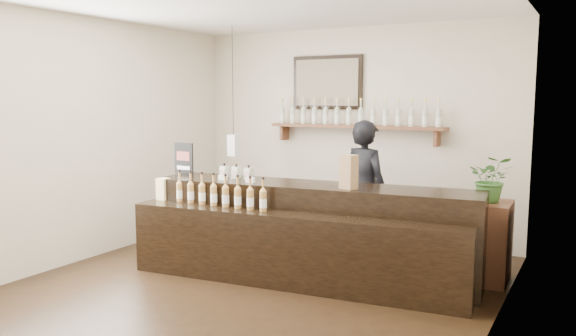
# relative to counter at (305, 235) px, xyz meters

# --- Properties ---
(ground) EXTENTS (5.00, 5.00, 0.00)m
(ground) POSITION_rel_counter_xyz_m (-0.31, -0.57, -0.46)
(ground) COLOR black
(ground) RESTS_ON ground
(room_shell) EXTENTS (5.00, 5.00, 5.00)m
(room_shell) POSITION_rel_counter_xyz_m (-0.31, -0.57, 1.24)
(room_shell) COLOR beige
(room_shell) RESTS_ON ground
(back_wall_decor) EXTENTS (2.66, 0.96, 1.69)m
(back_wall_decor) POSITION_rel_counter_xyz_m (-0.45, 1.80, 1.29)
(back_wall_decor) COLOR brown
(back_wall_decor) RESTS_ON ground
(counter) EXTENTS (3.55, 1.32, 1.14)m
(counter) POSITION_rel_counter_xyz_m (0.00, 0.00, 0.00)
(counter) COLOR black
(counter) RESTS_ON ground
(promo_sign) EXTENTS (0.27, 0.03, 0.37)m
(promo_sign) POSITION_rel_counter_xyz_m (-1.64, 0.05, 0.70)
(promo_sign) COLOR black
(promo_sign) RESTS_ON counter
(paper_bag) EXTENTS (0.19, 0.16, 0.34)m
(paper_bag) POSITION_rel_counter_xyz_m (0.47, 0.04, 0.69)
(paper_bag) COLOR #966D48
(paper_bag) RESTS_ON counter
(tape_dispenser) EXTENTS (0.12, 0.07, 0.10)m
(tape_dispenser) POSITION_rel_counter_xyz_m (0.42, 0.06, 0.56)
(tape_dispenser) COLOR blue
(tape_dispenser) RESTS_ON counter
(side_cabinet) EXTENTS (0.43, 0.58, 0.83)m
(side_cabinet) POSITION_rel_counter_xyz_m (1.69, 0.83, -0.05)
(side_cabinet) COLOR brown
(side_cabinet) RESTS_ON ground
(potted_plant) EXTENTS (0.48, 0.43, 0.48)m
(potted_plant) POSITION_rel_counter_xyz_m (1.69, 0.83, 0.60)
(potted_plant) COLOR #356428
(potted_plant) RESTS_ON side_cabinet
(shopkeeper) EXTENTS (0.77, 0.62, 1.84)m
(shopkeeper) POSITION_rel_counter_xyz_m (0.27, 0.98, 0.46)
(shopkeeper) COLOR black
(shopkeeper) RESTS_ON ground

